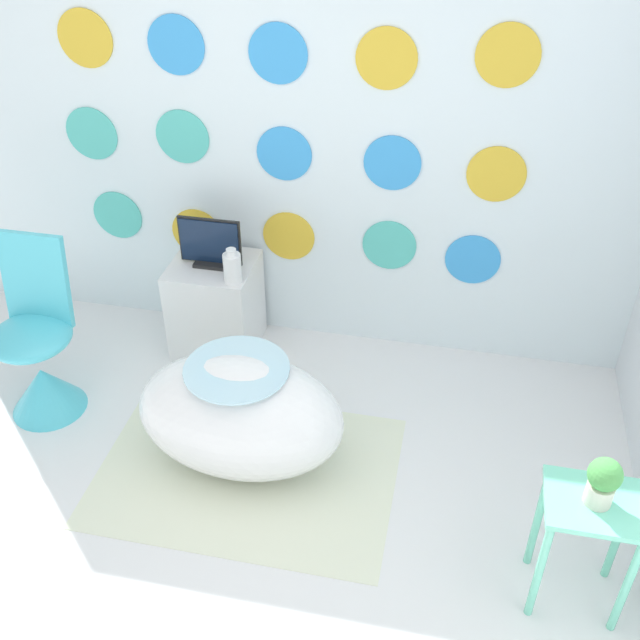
% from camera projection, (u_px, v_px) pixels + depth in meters
% --- Properties ---
extents(ground_plane, '(12.00, 12.00, 0.00)m').
position_uv_depth(ground_plane, '(170.00, 627.00, 2.90)').
color(ground_plane, white).
extents(wall_back_dotted, '(4.71, 0.05, 2.60)m').
position_uv_depth(wall_back_dotted, '(287.00, 117.00, 3.73)').
color(wall_back_dotted, white).
rests_on(wall_back_dotted, ground_plane).
extents(rug, '(1.39, 0.99, 0.01)m').
position_uv_depth(rug, '(248.00, 471.00, 3.55)').
color(rug, silver).
rests_on(rug, ground_plane).
extents(bathtub, '(0.96, 0.57, 0.60)m').
position_uv_depth(bathtub, '(241.00, 416.00, 3.42)').
color(bathtub, white).
rests_on(bathtub, ground_plane).
extents(chair, '(0.40, 0.40, 0.94)m').
position_uv_depth(chair, '(40.00, 362.00, 3.75)').
color(chair, '#4CC6DB').
rests_on(chair, ground_plane).
extents(tv_cabinet, '(0.45, 0.42, 0.55)m').
position_uv_depth(tv_cabinet, '(216.00, 306.00, 4.18)').
color(tv_cabinet, silver).
rests_on(tv_cabinet, ground_plane).
extents(tv, '(0.34, 0.12, 0.27)m').
position_uv_depth(tv, '(210.00, 245.00, 3.96)').
color(tv, black).
rests_on(tv, tv_cabinet).
extents(vase, '(0.09, 0.09, 0.19)m').
position_uv_depth(vase, '(232.00, 267.00, 3.84)').
color(vase, white).
rests_on(vase, tv_cabinet).
extents(side_table, '(0.36, 0.30, 0.55)m').
position_uv_depth(side_table, '(588.00, 526.00, 2.77)').
color(side_table, '#72D8B7').
rests_on(side_table, ground_plane).
extents(potted_plant_left, '(0.12, 0.12, 0.20)m').
position_uv_depth(potted_plant_left, '(603.00, 481.00, 2.63)').
color(potted_plant_left, beige).
rests_on(potted_plant_left, side_table).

